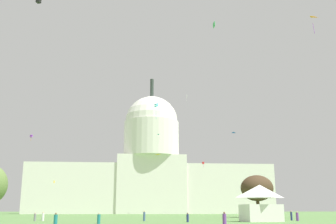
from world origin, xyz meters
The scene contains 23 objects.
capitol_building centered at (5.54, 179.18, 21.30)m, with size 117.88×27.31×67.61m.
event_tent centered at (17.56, 47.11, 3.06)m, with size 6.96×5.69×6.08m.
tree_east_far centered at (28.60, 83.86, 7.38)m, with size 12.45×12.17×10.76m.
person_navy_near_tree_east centered at (4.94, 45.55, 0.68)m, with size 0.46×0.46×1.49m.
person_denim_back_right centered at (-1.78, 52.80, 0.81)m, with size 0.49×0.49×1.76m.
person_navy_front_right centered at (25.62, 54.27, 0.82)m, with size 0.49×0.49×1.77m.
person_teal_mid_right centered at (-13.22, 30.36, 0.72)m, with size 0.63×0.63×1.60m.
person_grey_back_left centered at (-20.91, 54.14, 0.65)m, with size 0.55×0.55×1.45m.
person_purple_near_tree_west centered at (25.36, 50.87, 0.74)m, with size 0.55×0.55×1.66m.
person_white_front_center centered at (-19.73, 55.08, 0.71)m, with size 0.64×0.64×1.59m.
person_purple_front_left centered at (4.97, 19.28, 0.81)m, with size 0.48×0.48×1.76m.
person_teal_back_center centered at (-8.68, 38.77, 0.69)m, with size 0.47×0.47×1.54m.
kite_orange_high centered at (29.20, 46.73, 36.85)m, with size 1.63×1.21×3.19m.
kite_white_high centered at (19.52, 150.00, 50.49)m, with size 0.42×0.67×2.88m.
kite_red_mid centered at (23.67, 135.29, 19.61)m, with size 0.79×0.82×2.09m.
kite_cyan_mid centered at (2.11, 84.31, 29.22)m, with size 1.12×1.11×4.24m.
kite_green_high centered at (10.43, 46.82, 35.21)m, with size 0.22×1.11×1.13m.
kite_violet_mid centered at (-37.42, 114.70, 25.62)m, with size 0.94×0.91×2.10m.
kite_yellow_low centered at (2.15, 70.64, 13.86)m, with size 1.47×1.39×0.19m.
kite_gold_low centered at (-35.14, 148.23, 12.89)m, with size 0.41×0.80×1.09m.
kite_blue_mid centered at (30.55, 113.93, 27.69)m, with size 1.41×1.30×0.46m.
kite_turquoise_mid centered at (5.66, 123.17, 28.18)m, with size 1.12×1.63×3.22m.
kite_black_high centered at (-28.07, 72.82, 52.49)m, with size 1.30×1.29×1.16m.
Camera 1 is at (-4.28, -21.29, 1.97)m, focal length 43.47 mm.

